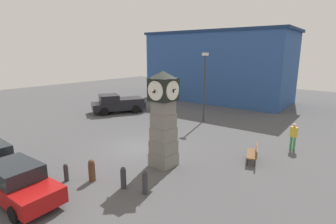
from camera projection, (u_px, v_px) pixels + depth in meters
The scene contains 13 objects.
ground_plane at pixel (137, 148), 16.68m from camera, with size 71.68×71.68×0.00m, color #4C4C4F.
clock_tower at pixel (163, 119), 13.65m from camera, with size 1.57×1.56×5.08m.
bollard_near_tower at pixel (66, 172), 12.39m from camera, with size 0.21×0.21×0.87m.
bollard_mid_row at pixel (92, 170), 12.37m from camera, with size 0.32×0.32×1.08m.
bollard_far_row at pixel (123, 177), 11.72m from camera, with size 0.25×0.25×1.01m.
bollard_end_row at pixel (145, 182), 11.22m from camera, with size 0.23×0.23×1.06m.
car_by_building at pixel (18, 183), 10.72m from camera, with size 4.23×2.04×1.55m.
pickup_truck at pixel (118, 103), 26.41m from camera, with size 4.46×5.54×1.85m.
bench at pixel (253, 153), 14.54m from camera, with size 1.07×1.68×0.90m.
pedestrian_near_bench at pixel (294, 135), 16.25m from camera, with size 0.43×0.29×1.70m.
pedestrian_crossing_lot at pixel (148, 95), 31.76m from camera, with size 0.47×0.40×1.61m.
street_lamp_far_side at pixel (204, 82), 22.32m from camera, with size 0.50×0.24×5.93m.
warehouse_blue_far at pixel (218, 66), 32.80m from camera, with size 17.92×8.74×8.42m.
Camera 1 is at (11.49, -10.91, 6.01)m, focal length 28.00 mm.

